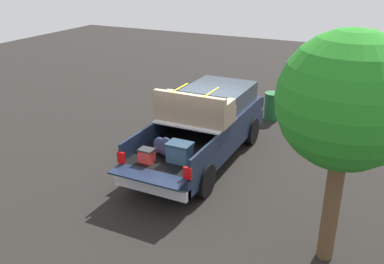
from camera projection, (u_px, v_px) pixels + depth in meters
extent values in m
plane|color=black|center=(201.00, 160.00, 12.15)|extent=(40.00, 40.00, 0.00)
cube|color=#162138|center=(201.00, 140.00, 11.91)|extent=(5.50, 1.92, 0.45)
cube|color=black|center=(182.00, 148.00, 10.82)|extent=(2.80, 1.80, 0.04)
cube|color=#162138|center=(151.00, 134.00, 11.11)|extent=(2.80, 0.06, 0.50)
cube|color=#162138|center=(215.00, 147.00, 10.36)|extent=(2.80, 0.06, 0.50)
cube|color=#162138|center=(204.00, 123.00, 11.87)|extent=(0.06, 1.80, 0.50)
cube|color=#162138|center=(147.00, 176.00, 9.43)|extent=(0.55, 1.80, 0.04)
cube|color=#B2B2B7|center=(195.00, 120.00, 11.27)|extent=(1.25, 1.92, 0.04)
cube|color=#162138|center=(220.00, 110.00, 12.85)|extent=(2.30, 1.92, 0.50)
cube|color=#2D3842|center=(219.00, 95.00, 12.56)|extent=(1.94, 1.76, 0.55)
cube|color=#162138|center=(236.00, 100.00, 13.99)|extent=(0.40, 1.82, 0.38)
cube|color=#B2B2B7|center=(152.00, 187.00, 9.70)|extent=(0.24, 1.92, 0.24)
cube|color=red|center=(121.00, 158.00, 9.94)|extent=(0.06, 0.20, 0.28)
cube|color=red|center=(187.00, 173.00, 9.23)|extent=(0.06, 0.20, 0.28)
cylinder|color=black|center=(199.00, 122.00, 13.80)|extent=(0.84, 0.30, 0.84)
cylinder|color=black|center=(250.00, 131.00, 13.08)|extent=(0.84, 0.30, 0.84)
cylinder|color=black|center=(142.00, 166.00, 10.90)|extent=(0.84, 0.30, 0.84)
cylinder|color=black|center=(204.00, 180.00, 10.18)|extent=(0.84, 0.30, 0.84)
cube|color=#335170|center=(180.00, 153.00, 10.01)|extent=(0.40, 0.55, 0.43)
cube|color=#23394E|center=(180.00, 144.00, 9.91)|extent=(0.44, 0.59, 0.05)
ellipsoid|color=#283351|center=(166.00, 147.00, 10.25)|extent=(0.20, 0.35, 0.50)
ellipsoid|color=#283351|center=(164.00, 151.00, 10.19)|extent=(0.09, 0.24, 0.22)
ellipsoid|color=#283351|center=(160.00, 145.00, 10.41)|extent=(0.20, 0.35, 0.43)
ellipsoid|color=#283351|center=(158.00, 149.00, 10.35)|extent=(0.09, 0.24, 0.19)
cube|color=red|center=(147.00, 156.00, 10.00)|extent=(0.26, 0.34, 0.30)
cube|color=#262628|center=(146.00, 150.00, 9.93)|extent=(0.28, 0.36, 0.04)
cube|color=#84705B|center=(195.00, 112.00, 11.19)|extent=(0.87, 2.02, 0.42)
cube|color=#84705B|center=(189.00, 102.00, 10.74)|extent=(0.16, 2.02, 0.40)
cube|color=#84705B|center=(166.00, 96.00, 11.48)|extent=(0.63, 0.20, 0.22)
cube|color=#84705B|center=(228.00, 105.00, 10.73)|extent=(0.63, 0.20, 0.22)
cube|color=yellow|center=(180.00, 88.00, 11.13)|extent=(0.97, 0.03, 0.02)
cube|color=yellow|center=(211.00, 92.00, 10.76)|extent=(0.97, 0.03, 0.02)
cylinder|color=brown|center=(332.00, 201.00, 7.76)|extent=(0.31, 0.31, 2.48)
sphere|color=#237F20|center=(347.00, 101.00, 7.01)|extent=(2.41, 2.41, 2.41)
cylinder|color=#1E592D|center=(272.00, 107.00, 15.09)|extent=(0.56, 0.56, 0.90)
cylinder|color=#1E592D|center=(273.00, 94.00, 14.90)|extent=(0.60, 0.60, 0.08)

